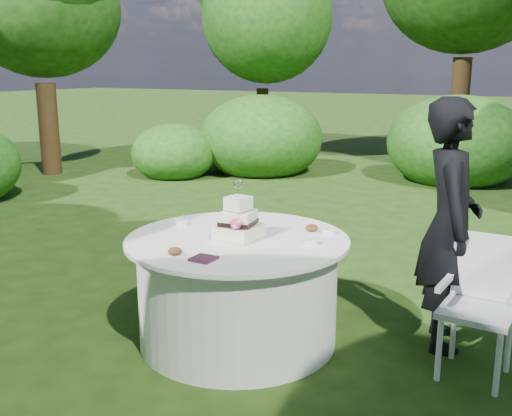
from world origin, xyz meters
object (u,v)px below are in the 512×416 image
Objects in this scene: chair at (481,296)px; table at (238,289)px; napkins at (204,259)px; guest at (450,225)px; cake at (238,223)px.

table is at bearing -166.72° from chair.
guest is at bearing 44.99° from napkins.
napkins is at bearing 117.09° from guest.
cake is (-1.27, -0.70, 0.01)m from guest.
guest is 4.20× the size of cake.
table is 1.63m from chair.
napkins is 0.16× the size of chair.
napkins is 0.66m from table.
table is (-1.29, -0.68, -0.48)m from guest.
guest is 1.54m from table.
table is 3.76× the size of cake.
chair is at bearing 30.98° from napkins.
napkins is 0.08× the size of guest.
chair is at bearing 13.28° from table.
chair is (1.58, 0.37, 0.13)m from table.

